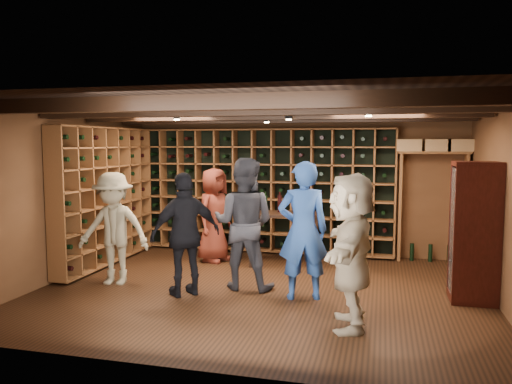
% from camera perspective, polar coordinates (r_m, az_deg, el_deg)
% --- Properties ---
extents(ground, '(6.00, 6.00, 0.00)m').
position_cam_1_polar(ground, '(6.96, 0.55, -11.15)').
color(ground, '#311B0D').
rests_on(ground, ground).
extents(room_shell, '(6.00, 6.00, 6.00)m').
position_cam_1_polar(room_shell, '(6.73, 0.68, 9.13)').
color(room_shell, brown).
rests_on(room_shell, ground).
extents(wine_rack_back, '(4.65, 0.30, 2.20)m').
position_cam_1_polar(wine_rack_back, '(9.09, 0.83, 0.20)').
color(wine_rack_back, brown).
rests_on(wine_rack_back, ground).
extents(wine_rack_left, '(0.30, 2.65, 2.20)m').
position_cam_1_polar(wine_rack_left, '(8.57, -16.77, -0.37)').
color(wine_rack_left, brown).
rests_on(wine_rack_left, ground).
extents(crate_shelf, '(1.20, 0.32, 2.07)m').
position_cam_1_polar(crate_shelf, '(8.84, 19.65, 2.44)').
color(crate_shelf, brown).
rests_on(crate_shelf, ground).
extents(display_cabinet, '(0.55, 0.50, 1.75)m').
position_cam_1_polar(display_cabinet, '(6.87, 23.64, -4.51)').
color(display_cabinet, '#37100B').
rests_on(display_cabinet, ground).
extents(man_blue_shirt, '(0.75, 0.60, 1.78)m').
position_cam_1_polar(man_blue_shirt, '(6.43, 5.40, -4.41)').
color(man_blue_shirt, navy).
rests_on(man_blue_shirt, ground).
extents(man_grey_suit, '(0.90, 0.71, 1.81)m').
position_cam_1_polar(man_grey_suit, '(6.87, -1.38, -3.63)').
color(man_grey_suit, black).
rests_on(man_grey_suit, ground).
extents(guest_red_floral, '(0.71, 0.89, 1.59)m').
position_cam_1_polar(guest_red_floral, '(8.49, -4.79, -2.62)').
color(guest_red_floral, maroon).
rests_on(guest_red_floral, ground).
extents(guest_woman_black, '(0.97, 0.94, 1.63)m').
position_cam_1_polar(guest_woman_black, '(6.63, -8.03, -4.82)').
color(guest_woman_black, black).
rests_on(guest_woman_black, ground).
extents(guest_khaki, '(1.09, 0.70, 1.60)m').
position_cam_1_polar(guest_khaki, '(7.38, -15.95, -4.03)').
color(guest_khaki, gray).
rests_on(guest_khaki, ground).
extents(guest_beige, '(0.59, 1.60, 1.69)m').
position_cam_1_polar(guest_beige, '(5.52, 10.78, -6.61)').
color(guest_beige, tan).
rests_on(guest_beige, ground).
extents(tasting_table, '(1.25, 0.84, 1.14)m').
position_cam_1_polar(tasting_table, '(8.27, 3.03, -3.05)').
color(tasting_table, black).
rests_on(tasting_table, ground).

